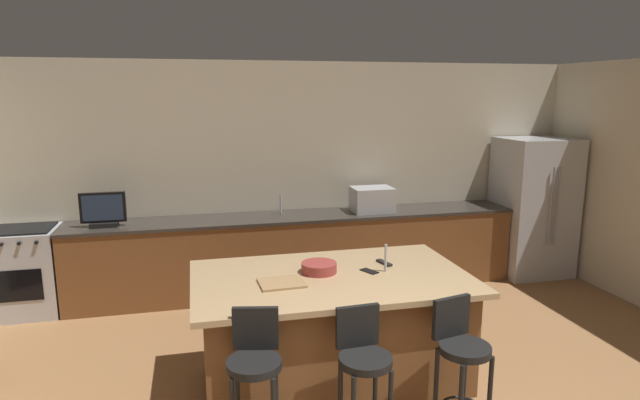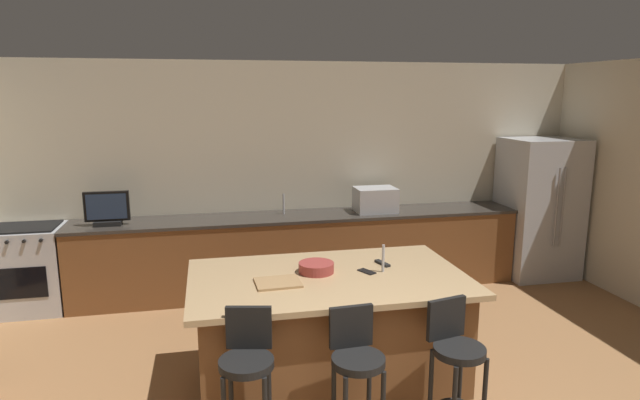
# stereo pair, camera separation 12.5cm
# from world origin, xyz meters

# --- Properties ---
(wall_back) EXTENTS (7.42, 0.12, 2.68)m
(wall_back) POSITION_xyz_m (0.00, 4.33, 1.34)
(wall_back) COLOR beige
(wall_back) RESTS_ON ground_plane
(counter_back) EXTENTS (5.20, 0.62, 0.91)m
(counter_back) POSITION_xyz_m (-0.08, 3.95, 0.46)
(counter_back) COLOR brown
(counter_back) RESTS_ON ground_plane
(kitchen_island) EXTENTS (2.12, 1.27, 0.93)m
(kitchen_island) POSITION_xyz_m (-0.26, 1.79, 0.48)
(kitchen_island) COLOR black
(kitchen_island) RESTS_ON ground_plane
(refrigerator) EXTENTS (0.87, 0.79, 1.75)m
(refrigerator) POSITION_xyz_m (2.96, 3.87, 0.88)
(refrigerator) COLOR #B7BABF
(refrigerator) RESTS_ON ground_plane
(range_oven) EXTENTS (0.71, 0.63, 0.93)m
(range_oven) POSITION_xyz_m (-3.05, 3.95, 0.46)
(range_oven) COLOR #B7BABF
(range_oven) RESTS_ON ground_plane
(microwave) EXTENTS (0.48, 0.36, 0.29)m
(microwave) POSITION_xyz_m (0.81, 3.95, 1.06)
(microwave) COLOR #B7BABF
(microwave) RESTS_ON counter_back
(tv_monitor) EXTENTS (0.46, 0.16, 0.37)m
(tv_monitor) POSITION_xyz_m (-2.21, 3.89, 1.08)
(tv_monitor) COLOR black
(tv_monitor) RESTS_ON counter_back
(sink_faucet_back) EXTENTS (0.02, 0.02, 0.24)m
(sink_faucet_back) POSITION_xyz_m (-0.28, 4.05, 1.03)
(sink_faucet_back) COLOR #B2B2B7
(sink_faucet_back) RESTS_ON counter_back
(sink_faucet_island) EXTENTS (0.02, 0.02, 0.22)m
(sink_faucet_island) POSITION_xyz_m (0.18, 1.79, 1.04)
(sink_faucet_island) COLOR #B2B2B7
(sink_faucet_island) RESTS_ON kitchen_island
(bar_stool_left) EXTENTS (0.35, 0.36, 1.00)m
(bar_stool_left) POSITION_xyz_m (-0.94, 1.02, 0.60)
(bar_stool_left) COLOR black
(bar_stool_left) RESTS_ON ground_plane
(bar_stool_center) EXTENTS (0.34, 0.35, 0.97)m
(bar_stool_center) POSITION_xyz_m (-0.26, 0.97, 0.58)
(bar_stool_center) COLOR black
(bar_stool_center) RESTS_ON ground_plane
(bar_stool_right) EXTENTS (0.35, 0.37, 0.98)m
(bar_stool_right) POSITION_xyz_m (0.41, 0.95, 0.59)
(bar_stool_right) COLOR black
(bar_stool_right) RESTS_ON ground_plane
(fruit_bowl) EXTENTS (0.28, 0.28, 0.08)m
(fruit_bowl) POSITION_xyz_m (-0.33, 1.88, 0.97)
(fruit_bowl) COLOR #993833
(fruit_bowl) RESTS_ON kitchen_island
(cell_phone) EXTENTS (0.13, 0.17, 0.01)m
(cell_phone) POSITION_xyz_m (0.06, 1.81, 0.94)
(cell_phone) COLOR black
(cell_phone) RESTS_ON kitchen_island
(tv_remote) EXTENTS (0.09, 0.18, 0.02)m
(tv_remote) POSITION_xyz_m (0.24, 1.96, 0.94)
(tv_remote) COLOR black
(tv_remote) RESTS_ON kitchen_island
(cutting_board) EXTENTS (0.34, 0.28, 0.02)m
(cutting_board) POSITION_xyz_m (-0.66, 1.69, 0.94)
(cutting_board) COLOR #A87F51
(cutting_board) RESTS_ON kitchen_island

